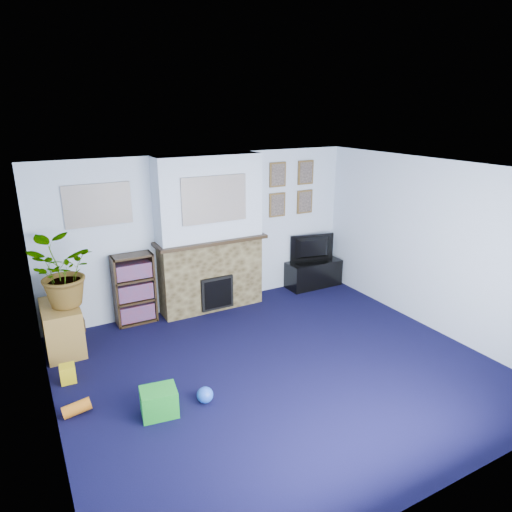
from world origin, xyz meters
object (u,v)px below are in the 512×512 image
television (314,248)px  bookshelf (134,290)px  sideboard (62,325)px  tv_stand (313,274)px

television → bookshelf: (-3.14, 0.06, -0.19)m
sideboard → tv_stand: bearing=3.8°
bookshelf → sideboard: bearing=-161.2°
tv_stand → television: television is taller
bookshelf → sideboard: bookshelf is taller
tv_stand → bookshelf: (-3.14, 0.08, 0.28)m
tv_stand → sideboard: sideboard is taller
television → sideboard: (-4.19, -0.30, -0.35)m
television → bookshelf: 3.15m
tv_stand → television: size_ratio=1.22×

